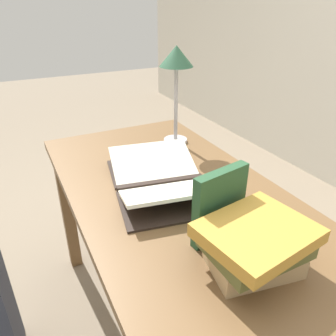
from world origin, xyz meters
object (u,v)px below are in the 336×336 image
object	(u,v)px
book_standing_upright	(219,205)
coffee_mug	(222,200)
open_book	(161,180)
book_stack_tall	(256,245)
reading_lamp	(176,67)

from	to	relation	value
book_standing_upright	coffee_mug	world-z (taller)	book_standing_upright
open_book	book_standing_upright	distance (m)	0.35
book_standing_upright	book_stack_tall	bearing A→B (deg)	-4.99
reading_lamp	coffee_mug	bearing A→B (deg)	-13.53
reading_lamp	book_stack_tall	bearing A→B (deg)	-14.12
open_book	coffee_mug	size ratio (longest dim) A/B	4.52
open_book	coffee_mug	bearing A→B (deg)	33.03
book_stack_tall	coffee_mug	size ratio (longest dim) A/B	2.41
book_standing_upright	reading_lamp	xyz separation A→B (m)	(-0.69, 0.22, 0.25)
book_standing_upright	coffee_mug	bearing A→B (deg)	129.32
reading_lamp	coffee_mug	distance (m)	0.68
reading_lamp	coffee_mug	world-z (taller)	reading_lamp
book_stack_tall	book_standing_upright	bearing A→B (deg)	-174.67
book_stack_tall	book_standing_upright	distance (m)	0.15
open_book	book_standing_upright	xyz separation A→B (m)	(0.34, 0.02, 0.09)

